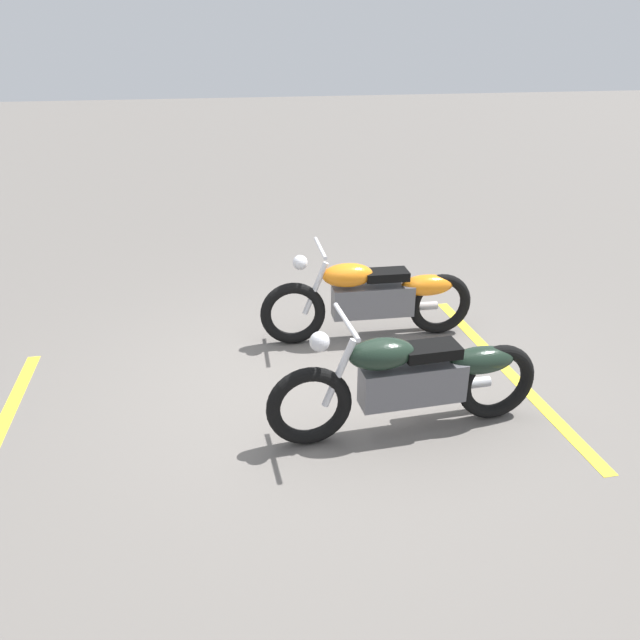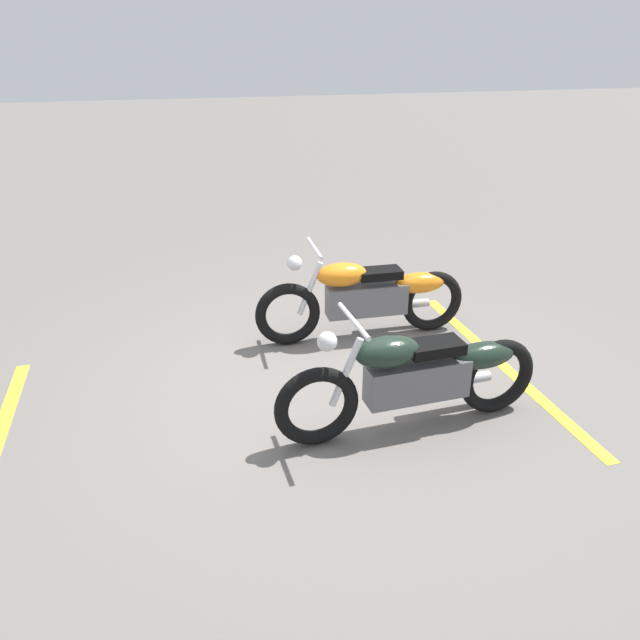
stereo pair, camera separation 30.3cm
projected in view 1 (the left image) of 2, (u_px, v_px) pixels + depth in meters
ground_plane at (333, 383)px, 5.55m from camera, size 60.00×60.00×0.00m
motorcycle_bright_foreground at (374, 297)px, 6.20m from camera, size 2.23×0.62×1.04m
motorcycle_dark_foreground at (414, 379)px, 4.71m from camera, size 2.23×0.62×1.04m
parking_stripe_near at (506, 369)px, 5.77m from camera, size 0.13×3.20×0.01m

